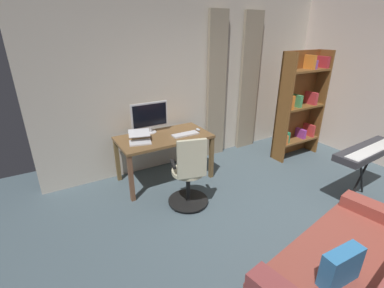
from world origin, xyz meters
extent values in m
plane|color=#4B5C65|center=(0.00, 0.00, 0.00)|extent=(6.97, 6.97, 0.00)
cube|color=beige|center=(0.00, -2.67, 1.41)|extent=(5.36, 0.10, 2.82)
cube|color=gray|center=(-1.12, -2.56, 1.28)|extent=(0.42, 0.06, 2.57)
cube|color=gray|center=(-0.36, -2.56, 1.28)|extent=(0.37, 0.06, 2.57)
cube|color=brown|center=(0.89, -2.14, 0.72)|extent=(1.41, 0.75, 0.04)
cube|color=brown|center=(0.23, -1.81, 0.35)|extent=(0.06, 0.06, 0.70)
cube|color=brown|center=(1.56, -1.81, 0.35)|extent=(0.06, 0.06, 0.70)
cube|color=brown|center=(0.23, -2.48, 0.35)|extent=(0.06, 0.06, 0.70)
cube|color=brown|center=(1.56, -2.48, 0.35)|extent=(0.06, 0.06, 0.70)
cylinder|color=black|center=(0.91, -1.36, 0.04)|extent=(0.56, 0.56, 0.02)
sphere|color=black|center=(0.66, -1.29, 0.03)|extent=(0.05, 0.05, 0.05)
sphere|color=black|center=(0.77, -1.57, 0.03)|extent=(0.05, 0.05, 0.05)
sphere|color=black|center=(1.07, -1.56, 0.03)|extent=(0.05, 0.05, 0.05)
sphere|color=black|center=(1.15, -1.27, 0.03)|extent=(0.05, 0.05, 0.05)
sphere|color=black|center=(0.90, -1.10, 0.03)|extent=(0.05, 0.05, 0.05)
cylinder|color=black|center=(0.91, -1.36, 0.26)|extent=(0.06, 0.06, 0.44)
cylinder|color=beige|center=(0.91, -1.36, 0.50)|extent=(0.54, 0.54, 0.05)
cube|color=beige|center=(0.96, -1.16, 0.78)|extent=(0.37, 0.15, 0.51)
cube|color=black|center=(1.10, -1.41, 0.64)|extent=(0.10, 0.24, 0.03)
cube|color=black|center=(0.72, -1.31, 0.64)|extent=(0.10, 0.24, 0.03)
cylinder|color=silver|center=(1.01, -2.40, 0.75)|extent=(0.18, 0.18, 0.01)
cylinder|color=silver|center=(1.01, -2.40, 0.79)|extent=(0.04, 0.04, 0.08)
cube|color=silver|center=(1.01, -2.40, 1.03)|extent=(0.60, 0.03, 0.40)
cube|color=black|center=(1.01, -2.38, 1.03)|extent=(0.55, 0.01, 0.35)
cube|color=silver|center=(0.59, -2.02, 0.75)|extent=(0.42, 0.15, 0.02)
cube|color=silver|center=(1.31, -2.06, 0.75)|extent=(0.35, 0.28, 0.02)
cube|color=silver|center=(1.28, -2.16, 0.86)|extent=(0.34, 0.27, 0.07)
ellipsoid|color=#B7BCC1|center=(0.31, -2.09, 0.76)|extent=(0.06, 0.10, 0.04)
cube|color=brown|center=(-2.11, -1.72, 0.96)|extent=(0.04, 0.30, 1.93)
cube|color=brown|center=(-1.19, -1.72, 0.96)|extent=(0.04, 0.30, 1.93)
cube|color=brown|center=(-1.65, -1.85, 0.96)|extent=(0.96, 0.04, 1.93)
cube|color=brown|center=(-1.65, -1.72, 0.32)|extent=(0.88, 0.30, 0.04)
cube|color=brown|center=(-1.65, -1.72, 0.96)|extent=(0.88, 0.30, 0.04)
cube|color=brown|center=(-1.65, -1.72, 1.61)|extent=(0.88, 0.30, 0.04)
cube|color=#2E9660|center=(-1.34, -1.72, 0.44)|extent=(0.06, 0.18, 0.20)
cube|color=teal|center=(-1.94, -1.72, 1.05)|extent=(0.04, 0.20, 0.14)
cube|color=#BF2E38|center=(-2.04, -1.72, 1.72)|extent=(0.07, 0.25, 0.20)
cube|color=orange|center=(-1.26, -1.72, 0.42)|extent=(0.04, 0.27, 0.17)
cube|color=orange|center=(-1.29, -1.72, 1.10)|extent=(0.06, 0.24, 0.24)
cube|color=orange|center=(-1.70, -1.72, 1.74)|extent=(0.05, 0.22, 0.23)
cube|color=purple|center=(-1.76, -1.72, 0.42)|extent=(0.06, 0.21, 0.17)
cube|color=#4A9E5C|center=(-1.51, -1.72, 1.09)|extent=(0.06, 0.21, 0.21)
cube|color=#944EA1|center=(-1.75, -1.72, 1.70)|extent=(0.05, 0.22, 0.15)
cube|color=#DA3D3C|center=(-1.98, -1.72, 0.45)|extent=(0.04, 0.26, 0.23)
cube|color=#D0373D|center=(-1.89, -1.72, 1.09)|extent=(0.07, 0.25, 0.22)
cylinder|color=black|center=(-1.30, -0.27, 0.34)|extent=(0.38, 0.05, 0.69)
cylinder|color=black|center=(-1.30, -0.27, 0.34)|extent=(0.38, 0.05, 0.69)
cube|color=#333338|center=(-1.30, -0.27, 0.72)|extent=(1.24, 0.40, 0.09)
cube|color=white|center=(-1.31, -0.22, 0.77)|extent=(1.14, 0.25, 0.01)
cube|color=brown|center=(0.39, 0.62, 0.21)|extent=(1.93, 1.22, 0.42)
cube|color=#9C4439|center=(-0.41, 0.48, 0.28)|extent=(0.35, 0.90, 0.55)
cube|color=teal|center=(0.70, 0.67, 0.54)|extent=(0.37, 0.14, 0.36)
camera|label=1|loc=(2.48, 1.45, 2.26)|focal=25.49mm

